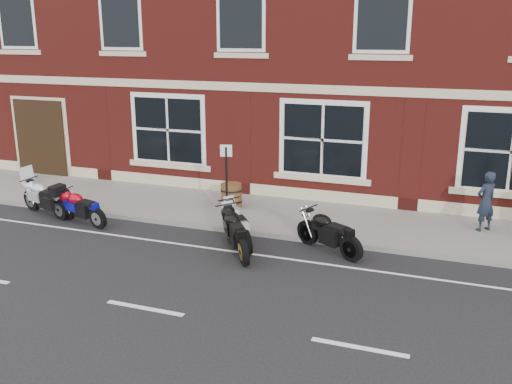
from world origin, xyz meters
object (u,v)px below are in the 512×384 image
moto_sport_silver (239,223)px  barrel_planter (231,195)px  moto_naked_black (328,231)px  moto_touring_silver (45,196)px  moto_sport_red (81,206)px  moto_sport_black (237,230)px  pedestrian_left (486,201)px  parking_sign (226,180)px

moto_sport_silver → barrel_planter: size_ratio=2.46×
moto_naked_black → barrel_planter: size_ratio=2.58×
moto_touring_silver → moto_sport_red: 1.50m
moto_touring_silver → moto_sport_silver: (5.97, -0.25, -0.01)m
moto_touring_silver → barrel_planter: 5.23m
moto_touring_silver → barrel_planter: (4.79, 2.08, -0.07)m
moto_touring_silver → barrel_planter: bearing=-48.6°
moto_sport_black → barrel_planter: 3.21m
moto_sport_black → barrel_planter: bearing=80.8°
moto_naked_black → barrel_planter: 3.96m
moto_sport_silver → pedestrian_left: pedestrian_left is taller
moto_touring_silver → moto_naked_black: (8.12, -0.06, -0.02)m
moto_sport_red → pedestrian_left: 10.45m
moto_sport_silver → barrel_planter: (-1.17, 2.33, -0.06)m
moto_touring_silver → moto_sport_black: 6.20m
moto_sport_silver → parking_sign: 1.31m
moto_sport_red → parking_sign: 4.04m
parking_sign → moto_sport_silver: bearing=-65.6°
moto_sport_red → parking_sign: size_ratio=0.85×
pedestrian_left → parking_sign: bearing=-26.3°
parking_sign → moto_sport_black: bearing=-74.0°
moto_touring_silver → pedestrian_left: 11.79m
moto_touring_silver → moto_naked_black: size_ratio=1.09×
barrel_planter → pedestrian_left: bearing=2.9°
moto_sport_black → moto_touring_silver: bearing=138.3°
moto_sport_red → parking_sign: bearing=-61.8°
moto_sport_silver → moto_naked_black: moto_sport_silver is taller
moto_sport_red → moto_sport_black: moto_sport_black is taller
moto_sport_silver → pedestrian_left: (5.57, 2.67, 0.36)m
moto_sport_silver → barrel_planter: moto_sport_silver is taller
pedestrian_left → moto_naked_black: bearing=-7.2°
pedestrian_left → parking_sign: size_ratio=0.72×
moto_sport_red → pedestrian_left: bearing=-59.1°
moto_sport_silver → parking_sign: bearing=93.3°
parking_sign → barrel_planter: bearing=92.9°
moto_naked_black → barrel_planter: moto_naked_black is taller
moto_sport_black → moto_sport_red: bearing=139.8°
moto_sport_red → moto_sport_silver: moto_sport_silver is taller
moto_sport_black → pedestrian_left: 6.30m
moto_touring_silver → parking_sign: parking_sign is taller
moto_sport_black → barrel_planter: size_ratio=2.62×
moto_sport_silver → parking_sign: size_ratio=0.80×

